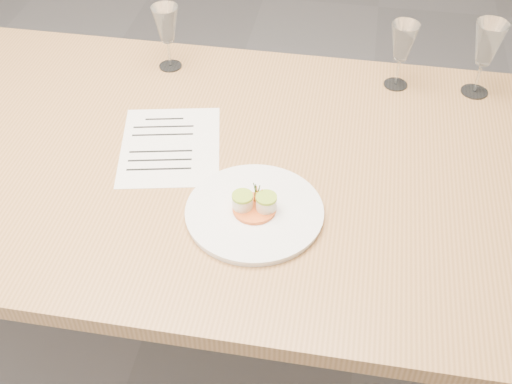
% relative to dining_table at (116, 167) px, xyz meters
% --- Properties ---
extents(ground, '(7.00, 7.00, 0.00)m').
position_rel_dining_table_xyz_m(ground, '(0.00, 0.00, -0.68)').
color(ground, slate).
rests_on(ground, ground).
extents(dining_table, '(2.40, 1.00, 0.75)m').
position_rel_dining_table_xyz_m(dining_table, '(0.00, 0.00, 0.00)').
color(dining_table, '#B1804D').
rests_on(dining_table, ground).
extents(dinner_plate, '(0.30, 0.30, 0.08)m').
position_rel_dining_table_xyz_m(dinner_plate, '(0.39, -0.17, 0.08)').
color(dinner_plate, white).
rests_on(dinner_plate, dining_table).
extents(recipe_sheet, '(0.30, 0.35, 0.00)m').
position_rel_dining_table_xyz_m(recipe_sheet, '(0.14, 0.02, 0.07)').
color(recipe_sheet, white).
rests_on(recipe_sheet, dining_table).
extents(wine_glass_1, '(0.07, 0.07, 0.18)m').
position_rel_dining_table_xyz_m(wine_glass_1, '(0.05, 0.37, 0.20)').
color(wine_glass_1, white).
rests_on(wine_glass_1, dining_table).
extents(wine_glass_2, '(0.07, 0.07, 0.18)m').
position_rel_dining_table_xyz_m(wine_glass_2, '(0.68, 0.39, 0.20)').
color(wine_glass_2, white).
rests_on(wine_glass_2, dining_table).
extents(wine_glass_3, '(0.08, 0.08, 0.21)m').
position_rel_dining_table_xyz_m(wine_glass_3, '(0.89, 0.39, 0.21)').
color(wine_glass_3, white).
rests_on(wine_glass_3, dining_table).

